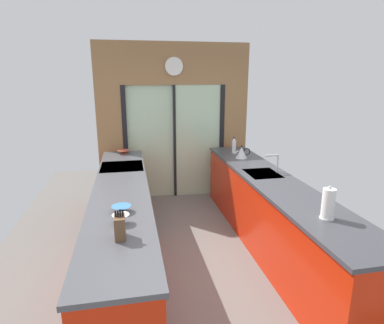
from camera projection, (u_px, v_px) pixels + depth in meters
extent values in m
cube|color=slate|center=(195.00, 242.00, 4.31)|extent=(5.04, 7.60, 0.02)
cube|color=olive|center=(174.00, 63.00, 5.41)|extent=(2.64, 0.08, 0.70)
cube|color=#B2D1AD|center=(151.00, 143.00, 5.70)|extent=(0.80, 0.02, 2.00)
cube|color=#B2D1AD|center=(198.00, 142.00, 5.81)|extent=(0.80, 0.02, 2.00)
cube|color=black|center=(126.00, 144.00, 5.60)|extent=(0.08, 0.10, 2.00)
cube|color=black|center=(221.00, 140.00, 5.91)|extent=(0.08, 0.10, 2.00)
cube|color=black|center=(175.00, 142.00, 5.75)|extent=(0.04, 0.10, 2.00)
cube|color=olive|center=(111.00, 145.00, 5.55)|extent=(0.42, 0.08, 2.00)
cube|color=olive|center=(234.00, 140.00, 5.96)|extent=(0.42, 0.08, 2.00)
cylinder|color=white|center=(174.00, 66.00, 5.36)|extent=(0.29, 0.03, 0.29)
torus|color=beige|center=(174.00, 66.00, 5.36)|extent=(0.31, 0.02, 0.31)
cube|color=red|center=(122.00, 256.00, 3.14)|extent=(0.58, 2.55, 0.88)
cube|color=red|center=(124.00, 184.00, 5.23)|extent=(0.58, 0.65, 0.88)
cube|color=#4C4C51|center=(121.00, 190.00, 3.62)|extent=(0.62, 3.80, 0.04)
cube|color=red|center=(270.00, 215.00, 4.08)|extent=(0.58, 3.80, 0.88)
cube|color=#3D3D42|center=(272.00, 180.00, 3.96)|extent=(0.62, 3.80, 0.04)
cube|color=#B7BABC|center=(262.00, 175.00, 4.19)|extent=(0.40, 0.48, 0.05)
cylinder|color=#B7BABC|center=(277.00, 163.00, 4.19)|extent=(0.02, 0.02, 0.24)
cylinder|color=#B7BABC|center=(272.00, 155.00, 4.15)|extent=(0.18, 0.02, 0.02)
cube|color=black|center=(124.00, 198.00, 4.64)|extent=(0.58, 0.60, 0.88)
cube|color=black|center=(144.00, 194.00, 4.68)|extent=(0.01, 0.48, 0.28)
cube|color=black|center=(122.00, 167.00, 4.52)|extent=(0.58, 0.60, 0.03)
cylinder|color=#B7BABC|center=(145.00, 177.00, 4.43)|extent=(0.02, 0.04, 0.04)
cylinder|color=#B7BABC|center=(144.00, 173.00, 4.60)|extent=(0.02, 0.04, 0.04)
cylinder|color=#B7BABC|center=(143.00, 170.00, 4.77)|extent=(0.02, 0.04, 0.04)
cylinder|color=silver|center=(121.00, 223.00, 2.75)|extent=(0.07, 0.07, 0.01)
cone|color=silver|center=(121.00, 219.00, 2.74)|extent=(0.15, 0.15, 0.07)
cylinder|color=teal|center=(122.00, 212.00, 2.99)|extent=(0.08, 0.08, 0.01)
cone|color=teal|center=(121.00, 209.00, 2.98)|extent=(0.18, 0.18, 0.05)
cylinder|color=#BC4C38|center=(124.00, 153.00, 5.24)|extent=(0.09, 0.09, 0.01)
cone|color=#BC4C38|center=(124.00, 152.00, 5.24)|extent=(0.21, 0.21, 0.05)
cube|color=brown|center=(120.00, 227.00, 2.48)|extent=(0.08, 0.14, 0.18)
cylinder|color=black|center=(115.00, 214.00, 2.45)|extent=(0.02, 0.02, 0.06)
cylinder|color=black|center=(118.00, 214.00, 2.45)|extent=(0.02, 0.02, 0.06)
cylinder|color=black|center=(120.00, 214.00, 2.46)|extent=(0.02, 0.02, 0.07)
cylinder|color=black|center=(123.00, 213.00, 2.46)|extent=(0.02, 0.02, 0.06)
cone|color=#B7BABC|center=(241.00, 153.00, 4.94)|extent=(0.18, 0.18, 0.17)
sphere|color=black|center=(242.00, 146.00, 4.92)|extent=(0.03, 0.03, 0.03)
cylinder|color=#B7BABC|center=(236.00, 152.00, 4.93)|extent=(0.08, 0.02, 0.07)
torus|color=black|center=(247.00, 152.00, 4.96)|extent=(0.11, 0.01, 0.11)
cylinder|color=silver|center=(234.00, 147.00, 5.29)|extent=(0.07, 0.07, 0.21)
cylinder|color=silver|center=(234.00, 139.00, 5.26)|extent=(0.03, 0.03, 0.04)
cylinder|color=black|center=(234.00, 138.00, 5.25)|extent=(0.04, 0.04, 0.01)
cylinder|color=#B7BABC|center=(326.00, 218.00, 2.84)|extent=(0.13, 0.13, 0.01)
cylinder|color=white|center=(328.00, 203.00, 2.81)|extent=(0.11, 0.11, 0.27)
sphere|color=#B7BABC|center=(330.00, 187.00, 2.77)|extent=(0.03, 0.03, 0.03)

